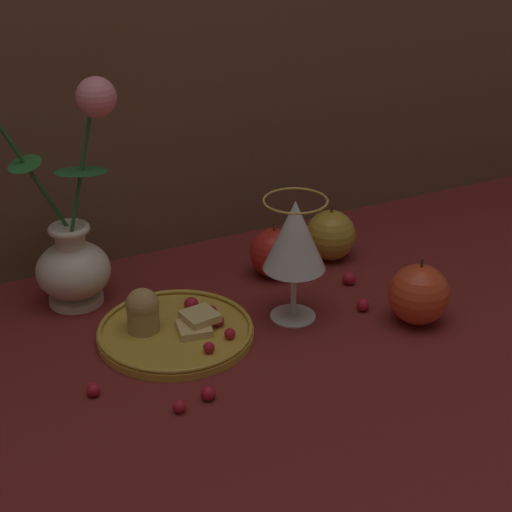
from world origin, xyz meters
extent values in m
plane|color=maroon|center=(0.00, 0.00, 0.00)|extent=(2.40, 2.40, 0.00)
cylinder|color=silver|center=(-0.14, 0.16, 0.01)|extent=(0.07, 0.07, 0.01)
ellipsoid|color=silver|center=(-0.14, 0.16, 0.05)|extent=(0.10, 0.10, 0.08)
cylinder|color=silver|center=(-0.14, 0.16, 0.09)|extent=(0.04, 0.04, 0.03)
torus|color=silver|center=(-0.14, 0.16, 0.11)|extent=(0.06, 0.06, 0.01)
cylinder|color=#23662D|center=(-0.19, 0.17, 0.22)|extent=(0.11, 0.02, 0.22)
ellipsoid|color=#23662D|center=(-0.19, 0.17, 0.21)|extent=(0.07, 0.08, 0.00)
cylinder|color=#23662D|center=(-0.12, 0.16, 0.20)|extent=(0.05, 0.02, 0.18)
ellipsoid|color=#23662D|center=(-0.12, 0.16, 0.19)|extent=(0.08, 0.06, 0.00)
sphere|color=pink|center=(-0.09, 0.15, 0.29)|extent=(0.05, 0.05, 0.05)
cylinder|color=gold|center=(-0.05, 0.01, 0.01)|extent=(0.20, 0.20, 0.01)
torus|color=gold|center=(-0.05, 0.01, 0.01)|extent=(0.20, 0.20, 0.01)
cylinder|color=tan|center=(-0.09, 0.03, 0.03)|extent=(0.04, 0.04, 0.04)
sphere|color=tan|center=(-0.09, 0.03, 0.05)|extent=(0.04, 0.04, 0.04)
cube|color=#DBBC7A|center=(-0.03, 0.00, 0.01)|extent=(0.05, 0.05, 0.01)
cube|color=#DBBC7A|center=(-0.02, 0.01, 0.03)|extent=(0.05, 0.05, 0.01)
sphere|color=#AD192D|center=(-0.04, -0.05, 0.02)|extent=(0.01, 0.01, 0.01)
sphere|color=#AD192D|center=(0.00, -0.03, 0.02)|extent=(0.01, 0.01, 0.01)
sphere|color=#AD192D|center=(0.00, 0.00, 0.02)|extent=(0.01, 0.01, 0.01)
sphere|color=#AD192D|center=(0.00, 0.03, 0.02)|extent=(0.02, 0.02, 0.02)
sphere|color=#AD192D|center=(-0.02, 0.05, 0.02)|extent=(0.02, 0.02, 0.02)
cylinder|color=silver|center=(0.11, -0.01, 0.00)|extent=(0.06, 0.06, 0.00)
cylinder|color=silver|center=(0.11, -0.01, 0.04)|extent=(0.01, 0.01, 0.07)
cone|color=silver|center=(0.11, -0.01, 0.12)|extent=(0.08, 0.08, 0.09)
cone|color=gold|center=(0.11, -0.01, 0.11)|extent=(0.07, 0.07, 0.07)
torus|color=gold|center=(0.11, -0.01, 0.17)|extent=(0.08, 0.08, 0.00)
sphere|color=#D14223|center=(0.25, -0.09, 0.04)|extent=(0.08, 0.08, 0.08)
cylinder|color=#4C3319|center=(0.25, -0.09, 0.09)|extent=(0.00, 0.00, 0.01)
sphere|color=red|center=(0.14, 0.11, 0.04)|extent=(0.07, 0.07, 0.07)
cylinder|color=#4C3319|center=(0.14, 0.11, 0.08)|extent=(0.00, 0.00, 0.01)
sphere|color=#B2932D|center=(0.24, 0.12, 0.04)|extent=(0.08, 0.08, 0.08)
cylinder|color=#4C3319|center=(0.24, 0.12, 0.08)|extent=(0.00, 0.00, 0.01)
sphere|color=#AD192D|center=(0.22, 0.04, 0.01)|extent=(0.02, 0.02, 0.02)
sphere|color=#AD192D|center=(-0.11, -0.13, 0.01)|extent=(0.02, 0.02, 0.02)
sphere|color=#AD192D|center=(0.20, -0.04, 0.01)|extent=(0.02, 0.02, 0.02)
sphere|color=#AD192D|center=(-0.07, -0.13, 0.01)|extent=(0.02, 0.02, 0.02)
sphere|color=#AD192D|center=(-0.19, -0.06, 0.01)|extent=(0.02, 0.02, 0.02)
camera|label=1|loc=(-0.38, -0.87, 0.59)|focal=60.00mm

